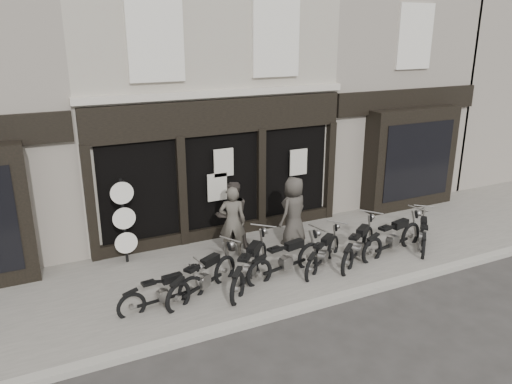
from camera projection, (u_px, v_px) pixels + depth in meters
name	position (u px, v px, depth m)	size (l,w,h in m)	color
ground_plane	(272.00, 285.00, 11.48)	(90.00, 90.00, 0.00)	#2D2B28
pavement	(255.00, 267.00, 12.23)	(30.00, 4.20, 0.12)	#67635B
kerb	(300.00, 308.00, 10.39)	(30.00, 0.25, 0.13)	gray
central_building	(183.00, 82.00, 15.30)	(7.30, 6.22, 8.34)	#A49E8C
neighbour_right	(353.00, 75.00, 17.91)	(5.60, 6.73, 8.34)	gray
filler_right	(507.00, 66.00, 21.38)	(11.00, 6.00, 8.20)	gray
motorcycle_0	(163.00, 295.00, 10.32)	(1.93, 0.53, 0.93)	black
motorcycle_1	(203.00, 280.00, 10.82)	(2.03, 1.32, 1.06)	black
motorcycle_2	(250.00, 269.00, 11.27)	(1.84, 1.88, 1.13)	black
motorcycle_3	(286.00, 262.00, 11.66)	(2.21, 0.75, 1.07)	black
motorcycle_4	(323.00, 255.00, 12.08)	(1.78, 1.38, 0.98)	black
motorcycle_5	(358.00, 248.00, 12.41)	(1.98, 1.52, 1.08)	black
motorcycle_6	(393.00, 240.00, 12.82)	(2.29, 0.83, 1.11)	black
motorcycle_7	(423.00, 236.00, 13.26)	(1.50, 1.60, 0.95)	black
man_left	(232.00, 221.00, 12.46)	(0.66, 0.44, 1.82)	#4D483F
man_centre	(232.00, 216.00, 12.84)	(0.89, 0.69, 1.82)	#3C3530
man_right	(294.00, 211.00, 13.11)	(0.91, 0.59, 1.86)	#3B3731
advert_sign_post	(124.00, 225.00, 12.04)	(0.55, 0.35, 2.27)	black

